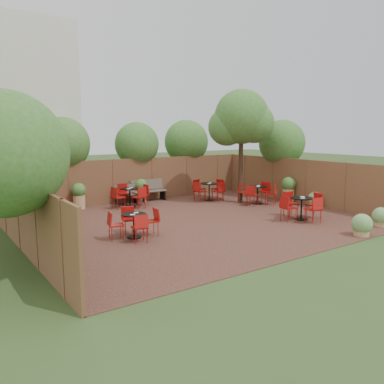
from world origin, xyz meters
TOP-DOWN VIEW (x-y plane):
  - ground at (0.00, 0.00)m, footprint 80.00×80.00m
  - courtyard_paving at (0.00, 0.00)m, footprint 12.00×10.00m
  - fence_back at (0.00, 5.00)m, footprint 12.00×0.08m
  - fence_left at (-6.00, 0.00)m, footprint 0.08×10.00m
  - fence_right at (6.00, 0.00)m, footprint 0.08×10.00m
  - neighbour_building at (-4.50, 8.00)m, footprint 5.00×4.00m
  - overhang_foliage at (-2.55, 2.27)m, footprint 15.76×10.78m
  - courtyard_tree at (3.83, 1.90)m, footprint 2.63×2.53m
  - park_bench_left at (-0.43, 4.62)m, footprint 1.42×0.56m
  - park_bench_right at (0.55, 4.63)m, footprint 1.63×0.56m
  - bistro_tables at (0.46, 1.32)m, footprint 10.65×7.59m
  - planters at (-0.32, 3.43)m, footprint 11.91×4.66m
  - low_shrubs at (4.41, -3.34)m, footprint 3.27×4.46m

SIDE VIEW (x-z plane):
  - ground at x=0.00m, z-range 0.00..0.00m
  - courtyard_paving at x=0.00m, z-range 0.00..0.02m
  - low_shrubs at x=4.41m, z-range -0.01..0.69m
  - park_bench_left at x=-0.43m, z-range 0.03..0.89m
  - bistro_tables at x=0.46m, z-range 0.01..0.96m
  - park_bench_right at x=0.55m, z-range 0.03..1.04m
  - planters at x=-0.32m, z-range 0.04..1.20m
  - fence_back at x=0.00m, z-range 0.00..2.00m
  - fence_left at x=-6.00m, z-range 0.00..2.00m
  - fence_right at x=6.00m, z-range 0.00..2.00m
  - overhang_foliage at x=-2.55m, z-range 1.39..4.06m
  - courtyard_tree at x=3.83m, z-range 1.18..6.26m
  - neighbour_building at x=-4.50m, z-range 0.00..8.00m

